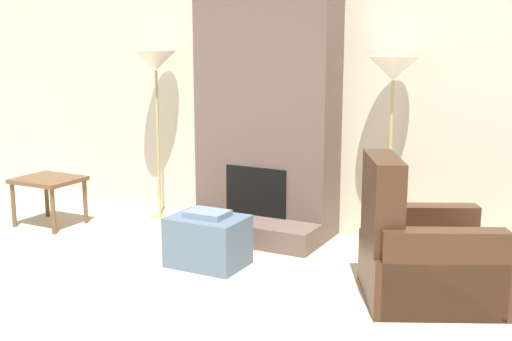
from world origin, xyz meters
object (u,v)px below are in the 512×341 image
Objects in this scene: ottoman at (208,240)px; floor_lamp_left at (156,68)px; armchair at (419,259)px; floor_lamp_right at (393,77)px; side_table at (48,185)px.

ottoman is 0.35× the size of floor_lamp_left.
armchair is 0.68× the size of floor_lamp_left.
floor_lamp_right is at bearing 0.00° from floor_lamp_left.
armchair is 0.70× the size of floor_lamp_right.
floor_lamp_right is at bearing 13.59° from side_table.
ottoman is 2.06m from floor_lamp_right.
floor_lamp_left is at bearing 44.95° from side_table.
floor_lamp_left is (-1.25, 1.06, 1.34)m from ottoman.
ottoman is at bearing -40.21° from floor_lamp_left.
floor_lamp_left reaches higher than armchair.
floor_lamp_right is (2.44, 0.00, -0.03)m from floor_lamp_left.
side_table reaches higher than ottoman.
floor_lamp_left is at bearing 139.79° from ottoman.
floor_lamp_right reaches higher than armchair.
floor_lamp_right reaches higher than ottoman.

